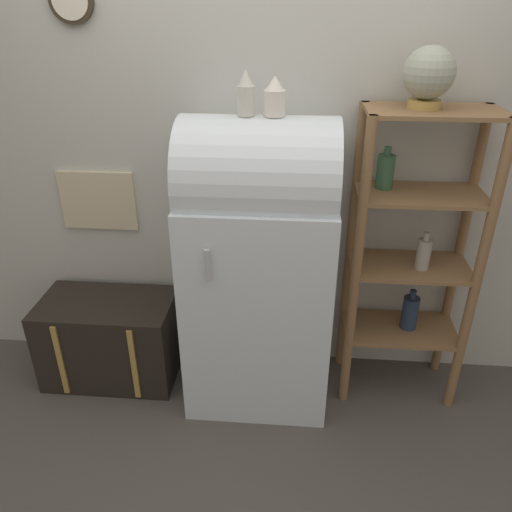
# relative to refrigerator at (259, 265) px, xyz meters

# --- Properties ---
(ground_plane) EXTENTS (12.00, 12.00, 0.00)m
(ground_plane) POSITION_rel_refrigerator_xyz_m (0.00, -0.25, -0.81)
(ground_plane) COLOR #4C4742
(wall_back) EXTENTS (7.00, 0.09, 2.70)m
(wall_back) POSITION_rel_refrigerator_xyz_m (-0.00, 0.32, 0.54)
(wall_back) COLOR #B7B7AD
(wall_back) RESTS_ON ground_plane
(refrigerator) EXTENTS (0.75, 0.63, 1.57)m
(refrigerator) POSITION_rel_refrigerator_xyz_m (0.00, 0.00, 0.00)
(refrigerator) COLOR silver
(refrigerator) RESTS_ON ground_plane
(suitcase_trunk) EXTENTS (0.76, 0.44, 0.51)m
(suitcase_trunk) POSITION_rel_refrigerator_xyz_m (-0.88, 0.04, -0.55)
(suitcase_trunk) COLOR black
(suitcase_trunk) RESTS_ON ground_plane
(shelf_unit) EXTENTS (0.64, 0.37, 1.59)m
(shelf_unit) POSITION_rel_refrigerator_xyz_m (0.78, 0.10, 0.08)
(shelf_unit) COLOR olive
(shelf_unit) RESTS_ON ground_plane
(globe) EXTENTS (0.23, 0.23, 0.27)m
(globe) POSITION_rel_refrigerator_xyz_m (0.73, 0.10, 0.93)
(globe) COLOR #AD8942
(globe) RESTS_ON shelf_unit
(vase_left) EXTENTS (0.08, 0.08, 0.20)m
(vase_left) POSITION_rel_refrigerator_xyz_m (-0.06, 0.00, 0.85)
(vase_left) COLOR beige
(vase_left) RESTS_ON refrigerator
(vase_center) EXTENTS (0.10, 0.10, 0.17)m
(vase_center) POSITION_rel_refrigerator_xyz_m (0.07, 0.00, 0.84)
(vase_center) COLOR silver
(vase_center) RESTS_ON refrigerator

